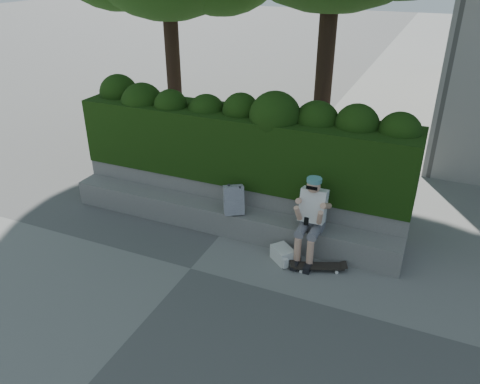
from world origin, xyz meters
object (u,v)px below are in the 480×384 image
at_px(backpack_plaid, 234,200).
at_px(backpack_ground, 283,254).
at_px(person, 311,215).
at_px(skateboard, 318,266).

xyz_separation_m(backpack_plaid, backpack_ground, (1.02, -0.37, -0.58)).
bearing_deg(person, skateboard, -51.44).
distance_m(backpack_plaid, backpack_ground, 1.23).
bearing_deg(backpack_ground, backpack_plaid, -160.96).
distance_m(person, skateboard, 0.79).
xyz_separation_m(person, skateboard, (0.25, -0.31, -0.68)).
height_order(person, skateboard, person).
xyz_separation_m(skateboard, backpack_plaid, (-1.60, 0.39, 0.63)).
relative_size(backpack_plaid, backpack_ground, 1.34).
height_order(skateboard, backpack_ground, backpack_ground).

